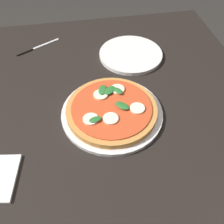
{
  "coord_description": "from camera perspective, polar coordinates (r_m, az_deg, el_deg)",
  "views": [
    {
      "loc": [
        0.53,
        -0.12,
        1.34
      ],
      "look_at": [
        0.02,
        -0.03,
        0.76
      ],
      "focal_mm": 41.38,
      "sensor_mm": 36.0,
      "label": 1
    }
  ],
  "objects": [
    {
      "name": "dining_table",
      "position": [
        0.89,
        1.69,
        -4.26
      ],
      "size": [
        1.14,
        0.94,
        0.75
      ],
      "color": "black",
      "rests_on": "ground_plane"
    },
    {
      "name": "pizza",
      "position": [
        0.77,
        -0.1,
        0.64
      ],
      "size": [
        0.27,
        0.27,
        0.03
      ],
      "color": "#C6843F",
      "rests_on": "serving_tray"
    },
    {
      "name": "ground_plane",
      "position": [
        1.45,
        1.1,
        -19.89
      ],
      "size": [
        6.0,
        6.0,
        0.0
      ],
      "primitive_type": "plane",
      "color": "#2D2B28"
    },
    {
      "name": "plate_white",
      "position": [
        1.01,
        4.16,
        12.59
      ],
      "size": [
        0.24,
        0.24,
        0.01
      ],
      "primitive_type": "cylinder",
      "color": "white",
      "rests_on": "dining_table"
    },
    {
      "name": "serving_tray",
      "position": [
        0.78,
        0.0,
        -0.2
      ],
      "size": [
        0.31,
        0.31,
        0.01
      ],
      "primitive_type": "cylinder",
      "color": "silver",
      "rests_on": "dining_table"
    },
    {
      "name": "knife",
      "position": [
        1.09,
        -17.14,
        13.18
      ],
      "size": [
        0.1,
        0.17,
        0.01
      ],
      "color": "black",
      "rests_on": "dining_table"
    }
  ]
}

